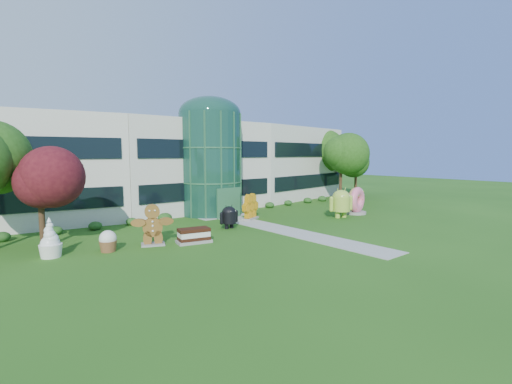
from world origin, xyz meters
TOP-DOWN VIEW (x-y plane):
  - ground at (0.00, 0.00)m, footprint 140.00×140.00m
  - building at (0.00, 18.00)m, footprint 46.00×15.00m
  - atrium at (0.00, 12.00)m, footprint 6.00×6.00m
  - walkway at (0.00, 2.00)m, footprint 2.40×20.00m
  - tree_red at (-15.50, 7.50)m, footprint 4.00×4.00m
  - trees_backdrop at (0.00, 13.00)m, footprint 52.00×8.00m
  - android_green at (8.11, 2.35)m, footprint 3.06×2.40m
  - android_black at (-2.86, 4.94)m, footprint 1.92×1.35m
  - donut at (10.98, 2.77)m, footprint 2.78×1.68m
  - gingerbread at (-9.84, 3.73)m, footprint 3.18×2.16m
  - ice_cream_sandwich at (-7.46, 2.56)m, footprint 2.46×1.59m
  - honeycomb at (1.08, 7.10)m, footprint 2.82×1.93m
  - froyo at (-15.58, 4.84)m, footprint 1.38×1.38m
  - cupcake at (-12.62, 3.98)m, footprint 1.19×1.19m

SIDE VIEW (x-z plane):
  - ground at x=0.00m, z-range 0.00..0.00m
  - walkway at x=0.00m, z-range 0.00..0.04m
  - ice_cream_sandwich at x=-7.46m, z-range 0.00..1.01m
  - cupcake at x=-12.62m, z-range 0.00..1.33m
  - honeycomb at x=1.08m, z-range 0.00..2.09m
  - android_black at x=-2.86m, z-range 0.00..2.10m
  - froyo at x=-15.58m, z-range 0.00..2.30m
  - donut at x=10.98m, z-range 0.00..2.70m
  - gingerbread at x=-9.84m, z-range 0.00..2.74m
  - android_green at x=8.11m, z-range 0.00..3.07m
  - tree_red at x=-15.50m, z-range 0.00..6.00m
  - trees_backdrop at x=0.00m, z-range 0.00..8.40m
  - building at x=0.00m, z-range 0.00..9.30m
  - atrium at x=0.00m, z-range 0.00..9.80m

